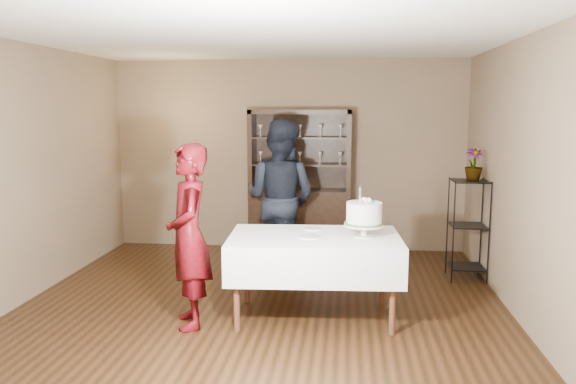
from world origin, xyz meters
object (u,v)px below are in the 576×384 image
(plant_etagere, at_px, (468,225))
(cake, at_px, (364,215))
(china_hutch, at_px, (300,206))
(man, at_px, (280,198))
(cake_table, at_px, (314,255))
(potted_plant, at_px, (474,164))
(woman, at_px, (189,236))

(plant_etagere, relative_size, cake, 2.31)
(china_hutch, relative_size, man, 1.06)
(china_hutch, distance_m, cake_table, 2.51)
(cake, bearing_deg, potted_plant, 48.12)
(plant_etagere, relative_size, potted_plant, 3.22)
(cake, bearing_deg, plant_etagere, 48.51)
(plant_etagere, height_order, cake, cake)
(plant_etagere, bearing_deg, man, -178.42)
(man, bearing_deg, plant_etagere, -157.89)
(man, relative_size, cake, 3.64)
(cake_table, distance_m, woman, 1.21)
(cake_table, height_order, woman, woman)
(potted_plant, bearing_deg, china_hutch, 154.06)
(woman, bearing_deg, china_hutch, 143.71)
(cake, bearing_deg, china_hutch, 108.27)
(plant_etagere, xyz_separation_m, potted_plant, (0.04, 0.02, 0.72))
(plant_etagere, xyz_separation_m, cake, (-1.26, -1.43, 0.37))
(china_hutch, height_order, potted_plant, china_hutch)
(plant_etagere, relative_size, man, 0.64)
(potted_plant, bearing_deg, man, -177.90)
(china_hutch, relative_size, plant_etagere, 1.67)
(plant_etagere, bearing_deg, china_hutch, 153.17)
(woman, bearing_deg, cake_table, 84.97)
(plant_etagere, distance_m, woman, 3.37)
(man, bearing_deg, cake_table, 130.44)
(plant_etagere, relative_size, cake_table, 0.71)
(plant_etagere, bearing_deg, cake, -131.49)
(china_hutch, relative_size, cake, 3.86)
(cake_table, height_order, potted_plant, potted_plant)
(cake_table, relative_size, man, 0.89)
(cake_table, bearing_deg, potted_plant, 39.57)
(man, relative_size, potted_plant, 5.07)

